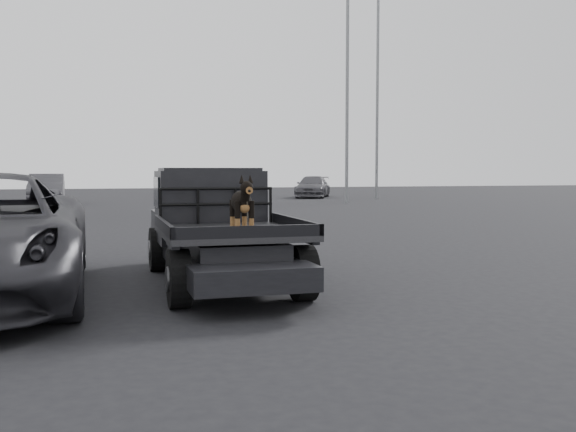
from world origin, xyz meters
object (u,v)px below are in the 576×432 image
object	(u,v)px
flatbed_ute	(219,254)
dog	(242,206)
floodlight_mid	(347,56)
floodlight_far	(378,69)
distant_car_a	(47,189)
distant_car_b	(313,187)

from	to	relation	value
flatbed_ute	dog	world-z (taller)	dog
floodlight_mid	floodlight_far	xyz separation A→B (m)	(3.98, 4.92, 0.22)
distant_car_a	floodlight_far	distance (m)	21.11
flatbed_ute	floodlight_mid	xyz separation A→B (m)	(11.19, 23.05, 7.49)
distant_car_a	distant_car_b	distance (m)	16.97
distant_car_b	floodlight_mid	world-z (taller)	floodlight_mid
flatbed_ute	floodlight_far	distance (m)	32.74
distant_car_b	floodlight_mid	bearing A→B (deg)	-69.01
dog	floodlight_mid	world-z (taller)	floodlight_mid
distant_car_a	floodlight_far	world-z (taller)	floodlight_far
dog	distant_car_b	bearing A→B (deg)	70.02
distant_car_a	floodlight_far	xyz separation A→B (m)	(19.68, 1.98, 7.36)
distant_car_a	floodlight_mid	bearing A→B (deg)	-12.61
distant_car_a	flatbed_ute	bearing A→B (deg)	-82.18
dog	floodlight_mid	distance (m)	28.02
dog	distant_car_a	bearing A→B (deg)	99.19
flatbed_ute	dog	xyz separation A→B (m)	(-0.02, -1.74, 0.83)
flatbed_ute	distant_car_a	size ratio (longest dim) A/B	1.10
flatbed_ute	floodlight_far	bearing A→B (deg)	61.52
dog	distant_car_a	distance (m)	28.10
distant_car_a	floodlight_mid	distance (m)	17.49
flatbed_ute	floodlight_mid	size ratio (longest dim) A/B	0.37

